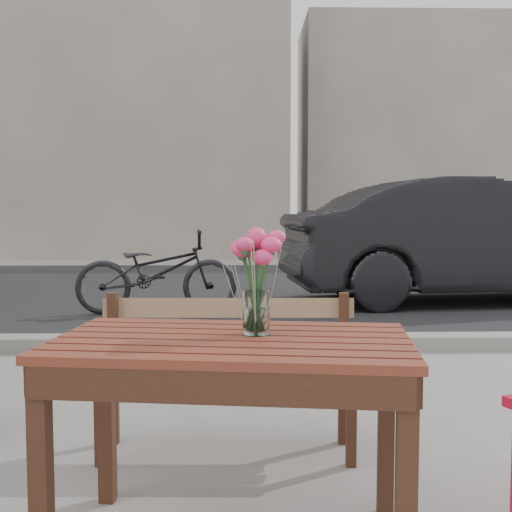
{
  "coord_description": "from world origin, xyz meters",
  "views": [
    {
      "loc": [
        -0.09,
        -2.23,
        1.16
      ],
      "look_at": [
        -0.05,
        0.01,
        1.0
      ],
      "focal_mm": 45.0,
      "sensor_mm": 36.0,
      "label": 1
    }
  ],
  "objects_px": {
    "main_table": "(232,373)",
    "main_vase": "(256,268)",
    "parked_car": "(470,241)",
    "bicycle": "(157,272)"
  },
  "relations": [
    {
      "from": "main_table",
      "to": "main_vase",
      "type": "relative_size",
      "value": 3.44
    },
    {
      "from": "main_table",
      "to": "parked_car",
      "type": "relative_size",
      "value": 0.27
    },
    {
      "from": "parked_car",
      "to": "bicycle",
      "type": "xyz_separation_m",
      "value": [
        -3.81,
        -0.86,
        -0.3
      ]
    },
    {
      "from": "main_table",
      "to": "parked_car",
      "type": "distance_m",
      "value": 6.52
    },
    {
      "from": "main_table",
      "to": "bicycle",
      "type": "bearing_deg",
      "value": 107.66
    },
    {
      "from": "parked_car",
      "to": "bicycle",
      "type": "relative_size",
      "value": 2.61
    },
    {
      "from": "main_vase",
      "to": "bicycle",
      "type": "xyz_separation_m",
      "value": [
        -1.0,
        4.93,
        -0.49
      ]
    },
    {
      "from": "main_vase",
      "to": "parked_car",
      "type": "relative_size",
      "value": 0.08
    },
    {
      "from": "bicycle",
      "to": "main_table",
      "type": "bearing_deg",
      "value": -175.93
    },
    {
      "from": "main_vase",
      "to": "bicycle",
      "type": "bearing_deg",
      "value": 101.51
    }
  ]
}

